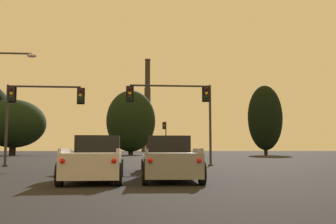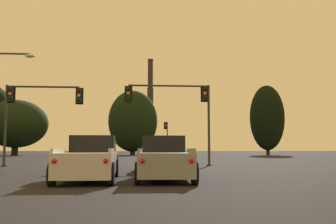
% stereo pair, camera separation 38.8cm
% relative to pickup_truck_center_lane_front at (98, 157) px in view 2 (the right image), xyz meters
% --- Properties ---
extents(pickup_truck_center_lane_front, '(2.25, 5.53, 1.82)m').
position_rel_pickup_truck_center_lane_front_xyz_m(pickup_truck_center_lane_front, '(0.00, 0.00, 0.00)').
color(pickup_truck_center_lane_front, gray).
rests_on(pickup_truck_center_lane_front, ground_plane).
extents(pickup_truck_center_lane_second, '(2.27, 5.53, 1.82)m').
position_rel_pickup_truck_center_lane_front_xyz_m(pickup_truck_center_lane_second, '(0.33, -6.62, 0.00)').
color(pickup_truck_center_lane_second, silver).
rests_on(pickup_truck_center_lane_second, ground_plane).
extents(sedan_right_lane_front, '(2.01, 4.72, 1.43)m').
position_rel_pickup_truck_center_lane_front_xyz_m(sedan_right_lane_front, '(3.33, -0.61, -0.14)').
color(sedan_right_lane_front, silver).
rests_on(sedan_right_lane_front, ground_plane).
extents(pickup_truck_right_lane_second, '(2.38, 5.57, 1.82)m').
position_rel_pickup_truck_center_lane_front_xyz_m(pickup_truck_right_lane_second, '(3.34, -6.45, 0.00)').
color(pickup_truck_right_lane_second, gray).
rests_on(pickup_truck_right_lane_second, ground_plane).
extents(traffic_light_overhead_right, '(6.59, 0.50, 6.14)m').
position_rel_pickup_truck_center_lane_front_xyz_m(traffic_light_overhead_right, '(5.51, 6.75, 3.94)').
color(traffic_light_overhead_right, '#2D2D30').
rests_on(traffic_light_overhead_right, ground_plane).
extents(traffic_light_overhead_left, '(5.71, 0.50, 5.91)m').
position_rel_pickup_truck_center_lane_front_xyz_m(traffic_light_overhead_left, '(-5.44, 6.55, 3.73)').
color(traffic_light_overhead_left, '#2D2D30').
rests_on(traffic_light_overhead_left, ground_plane).
extents(traffic_light_far_right, '(0.78, 0.50, 5.96)m').
position_rel_pickup_truck_center_lane_front_xyz_m(traffic_light_far_right, '(7.27, 44.39, 3.11)').
color(traffic_light_far_right, '#2D2D30').
rests_on(traffic_light_far_right, ground_plane).
extents(smokestack, '(5.14, 5.14, 42.20)m').
position_rel_pickup_truck_center_lane_front_xyz_m(smokestack, '(8.12, 153.51, 15.80)').
color(smokestack, '#2B2722').
rests_on(smokestack, ground_plane).
extents(treeline_center_left, '(12.96, 11.66, 11.32)m').
position_rel_pickup_truck_center_lane_front_xyz_m(treeline_center_left, '(-22.43, 59.32, 5.61)').
color(treeline_center_left, black).
rests_on(treeline_center_left, ground_plane).
extents(treeline_left_mid, '(7.30, 6.57, 14.85)m').
position_rel_pickup_truck_center_lane_front_xyz_m(treeline_left_mid, '(29.76, 58.40, 7.12)').
color(treeline_left_mid, black).
rests_on(treeline_left_mid, ground_plane).
extents(treeline_far_left, '(10.91, 9.82, 14.39)m').
position_rel_pickup_truck_center_lane_front_xyz_m(treeline_far_left, '(1.29, 65.12, 6.72)').
color(treeline_far_left, black).
rests_on(treeline_far_left, ground_plane).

